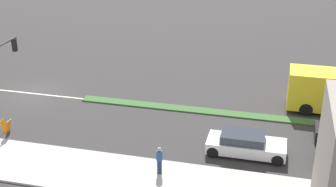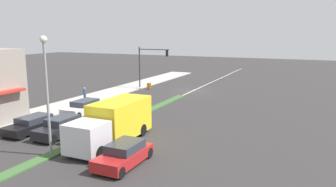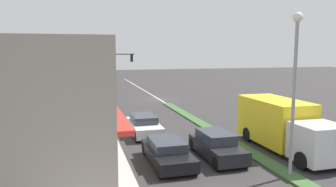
% 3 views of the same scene
% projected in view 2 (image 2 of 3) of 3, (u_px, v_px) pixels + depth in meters
% --- Properties ---
extents(ground_plane, '(160.00, 160.00, 0.00)m').
position_uv_depth(ground_plane, '(119.00, 125.00, 27.59)').
color(ground_plane, '#333030').
extents(sidewalk_right, '(4.00, 73.00, 0.12)m').
position_uv_depth(sidewalk_right, '(35.00, 114.00, 30.81)').
color(sidewalk_right, '#B2AFA8').
rests_on(sidewalk_right, ground).
extents(median_strip, '(0.90, 46.00, 0.10)m').
position_uv_depth(median_strip, '(36.00, 162.00, 19.53)').
color(median_strip, '#3D6633').
rests_on(median_strip, ground).
extents(lane_marking_center, '(0.16, 60.00, 0.01)m').
position_uv_depth(lane_marking_center, '(193.00, 91.00, 43.68)').
color(lane_marking_center, beige).
rests_on(lane_marking_center, ground).
extents(traffic_signal_main, '(4.59, 0.34, 5.60)m').
position_uv_depth(traffic_signal_main, '(149.00, 61.00, 44.63)').
color(traffic_signal_main, '#333338').
rests_on(traffic_signal_main, sidewalk_right).
extents(street_lamp, '(0.44, 0.44, 7.37)m').
position_uv_depth(street_lamp, '(46.00, 81.00, 19.81)').
color(street_lamp, gray).
rests_on(street_lamp, median_strip).
extents(pedestrian, '(0.34, 0.34, 1.59)m').
position_uv_depth(pedestrian, '(85.00, 94.00, 36.22)').
color(pedestrian, '#282D42').
rests_on(pedestrian, sidewalk_right).
extents(warning_aframe_sign, '(0.45, 0.53, 0.84)m').
position_uv_depth(warning_aframe_sign, '(149.00, 86.00, 44.91)').
color(warning_aframe_sign, orange).
rests_on(warning_aframe_sign, ground).
extents(delivery_truck, '(2.44, 7.50, 2.87)m').
position_uv_depth(delivery_truck, '(114.00, 122.00, 22.89)').
color(delivery_truck, silver).
rests_on(delivery_truck, ground).
extents(suv_black, '(1.90, 4.53, 1.23)m').
position_uv_depth(suv_black, '(33.00, 124.00, 25.53)').
color(suv_black, black).
rests_on(suv_black, ground).
extents(sedan_dark, '(1.76, 4.34, 1.42)m').
position_uv_depth(sedan_dark, '(62.00, 127.00, 24.48)').
color(sedan_dark, black).
rests_on(sedan_dark, ground).
extents(hatchback_red, '(1.87, 4.07, 1.34)m').
position_uv_depth(hatchback_red, '(124.00, 154.00, 19.09)').
color(hatchback_red, '#AD1E1E').
rests_on(hatchback_red, ground).
extents(van_white, '(1.88, 4.54, 1.33)m').
position_uv_depth(van_white, '(84.00, 107.00, 31.08)').
color(van_white, silver).
rests_on(van_white, ground).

